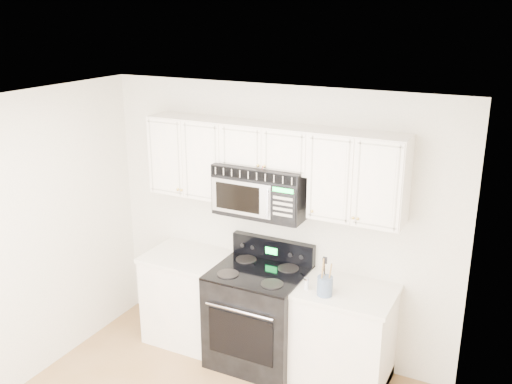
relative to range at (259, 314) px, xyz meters
The scene contains 9 objects.
room 1.62m from the range, 89.19° to the right, with size 3.51×3.51×2.61m.
base_cabinet_left 0.78m from the range, behind, with size 0.86×0.65×0.92m.
base_cabinet_right 0.82m from the range, ahead, with size 0.86×0.65×0.92m.
range is the anchor object (origin of this frame).
upper_cabinets 1.46m from the range, 84.01° to the left, with size 2.44×0.37×0.75m.
microwave 1.21m from the range, 102.30° to the left, with size 0.84×0.47×0.46m.
utensil_crock 0.88m from the range, 10.92° to the right, with size 0.13×0.13×0.35m.
shaker_salt 0.72m from the range, 11.69° to the right, with size 0.04×0.04×0.11m.
shaker_pepper 0.83m from the range, ahead, with size 0.04×0.04×0.10m.
Camera 1 is at (2.09, -2.87, 3.24)m, focal length 40.00 mm.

